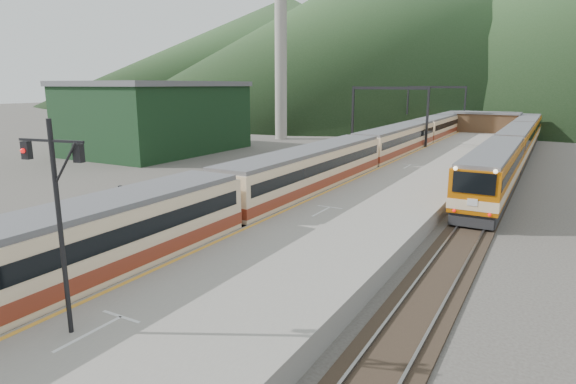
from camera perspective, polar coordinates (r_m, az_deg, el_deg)
The scene contains 18 objects.
track_main at distance 45.80m, azimuth 9.30°, elevation 2.23°, with size 2.60×200.00×0.23m.
track_far at distance 47.70m, azimuth 3.65°, elevation 2.78°, with size 2.60×200.00×0.23m.
track_second at distance 43.35m, azimuth 23.72°, elevation 0.74°, with size 2.60×200.00×0.23m.
platform at distance 42.26m, azimuth 15.53°, elevation 1.66°, with size 8.00×100.00×1.00m, color gray.
gantry_near at distance 60.26m, azimuth 11.89°, elevation 9.86°, with size 9.55×0.25×8.00m.
gantry_far at distance 84.42m, azimuth 17.10°, elevation 10.29°, with size 9.55×0.25×8.00m.
warehouse at distance 62.11m, azimuth -15.16°, elevation 8.60°, with size 14.50×20.50×8.60m.
smokestack at distance 74.72m, azimuth -0.86°, elevation 17.83°, with size 1.80×1.80×30.00m, color #9E998E.
station_shed at distance 81.19m, azimuth 22.53°, elevation 7.68°, with size 9.40×4.40×3.10m.
hill_a at distance 201.38m, azimuth 13.84°, elevation 18.46°, with size 180.00×180.00×60.00m, color #274722.
hill_d at distance 278.27m, azimuth 0.06°, elevation 16.57°, with size 200.00×200.00×55.00m, color #274722.
main_train at distance 54.37m, azimuth 12.81°, elevation 5.89°, with size 3.10×106.21×3.78m.
second_train at distance 56.99m, azimuth 25.37°, elevation 5.09°, with size 2.79×57.19×3.40m.
signal_mast at distance 14.91m, azimuth -25.62°, elevation -1.50°, with size 2.18×0.54×6.29m.
short_signal_a at distance 22.44m, azimuth -30.11°, elevation -6.57°, with size 0.25×0.21×2.27m.
short_signal_b at distance 41.27m, azimuth 1.88°, elevation 3.23°, with size 0.26×0.22×2.27m.
short_signal_c at distance 30.63m, azimuth -19.19°, elevation -0.77°, with size 0.25×0.21×2.27m.
worker at distance 22.87m, azimuth -27.62°, elevation -7.67°, with size 0.60×0.39×1.63m, color #20232E.
Camera 1 is at (15.24, -2.42, 8.17)m, focal length 30.00 mm.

